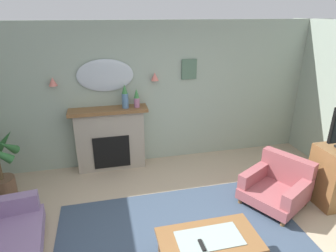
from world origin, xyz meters
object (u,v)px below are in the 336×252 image
at_px(mantel_vase_centre, 125,97).
at_px(mantel_vase_right, 137,98).
at_px(tv_remote, 202,245).
at_px(armchair_near_fireplace, 278,185).
at_px(wall_sconce_right, 155,77).
at_px(wall_mirror, 105,75).
at_px(framed_picture, 189,69).
at_px(fireplace, 111,139).
at_px(wall_sconce_left, 53,82).
at_px(coffee_table, 209,242).

relative_size(mantel_vase_centre, mantel_vase_right, 1.28).
bearing_deg(tv_remote, armchair_near_fireplace, 32.91).
xyz_separation_m(wall_sconce_right, armchair_near_fireplace, (1.53, -1.73, -1.35)).
distance_m(mantel_vase_centre, wall_mirror, 0.49).
bearing_deg(framed_picture, fireplace, -174.23).
bearing_deg(wall_sconce_left, wall_sconce_right, 0.00).
distance_m(wall_sconce_left, armchair_near_fireplace, 3.91).
relative_size(coffee_table, tv_remote, 6.88).
height_order(mantel_vase_centre, coffee_table, mantel_vase_centre).
bearing_deg(mantel_vase_centre, armchair_near_fireplace, -37.82).
bearing_deg(coffee_table, tv_remote, -142.60).
relative_size(fireplace, mantel_vase_right, 4.14).
height_order(mantel_vase_right, wall_sconce_left, wall_sconce_left).
bearing_deg(wall_mirror, framed_picture, 0.38).
height_order(wall_sconce_right, framed_picture, framed_picture).
height_order(wall_sconce_left, tv_remote, wall_sconce_left).
bearing_deg(armchair_near_fireplace, fireplace, 145.38).
xyz_separation_m(mantel_vase_centre, framed_picture, (1.20, 0.18, 0.39)).
relative_size(mantel_vase_right, coffee_table, 0.30).
bearing_deg(wall_sconce_right, armchair_near_fireplace, -48.59).
distance_m(fireplace, wall_sconce_left, 1.38).
height_order(mantel_vase_centre, wall_sconce_left, wall_sconce_left).
height_order(tv_remote, armchair_near_fireplace, armchair_near_fireplace).
distance_m(mantel_vase_right, framed_picture, 1.10).
relative_size(wall_sconce_right, armchair_near_fireplace, 0.13).
bearing_deg(coffee_table, armchair_near_fireplace, 32.53).
height_order(mantel_vase_centre, wall_mirror, wall_mirror).
bearing_deg(mantel_vase_centre, wall_mirror, 150.46).
distance_m(wall_mirror, tv_remote, 3.18).
xyz_separation_m(mantel_vase_centre, wall_sconce_left, (-1.15, 0.12, 0.30)).
bearing_deg(coffee_table, mantel_vase_centre, 103.75).
bearing_deg(framed_picture, mantel_vase_right, -169.80).
bearing_deg(wall_sconce_right, tv_remote, -90.90).
distance_m(wall_mirror, framed_picture, 1.50).
relative_size(mantel_vase_right, tv_remote, 2.06).
distance_m(wall_mirror, wall_sconce_left, 0.85).
bearing_deg(fireplace, armchair_near_fireplace, -34.62).
height_order(mantel_vase_right, tv_remote, mantel_vase_right).
relative_size(mantel_vase_right, wall_sconce_left, 2.35).
bearing_deg(tv_remote, fireplace, 106.86).
xyz_separation_m(wall_sconce_left, wall_sconce_right, (1.70, 0.00, 0.00)).
relative_size(wall_sconce_left, armchair_near_fireplace, 0.13).
xyz_separation_m(mantel_vase_right, wall_mirror, (-0.50, 0.17, 0.39)).
distance_m(fireplace, mantel_vase_right, 0.90).
relative_size(fireplace, wall_sconce_left, 9.71).
distance_m(wall_sconce_left, coffee_table, 3.44).
bearing_deg(tv_remote, wall_sconce_right, 89.10).
relative_size(fireplace, armchair_near_fireplace, 1.23).
bearing_deg(wall_sconce_right, fireplace, -173.84).
xyz_separation_m(wall_mirror, armchair_near_fireplace, (2.38, -1.78, -1.40)).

